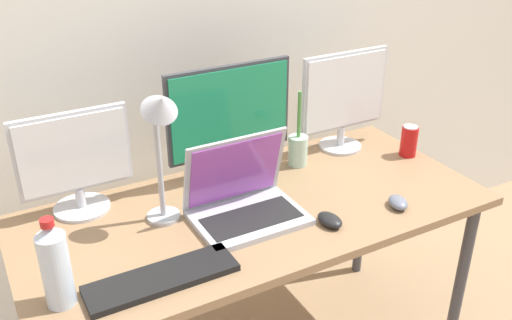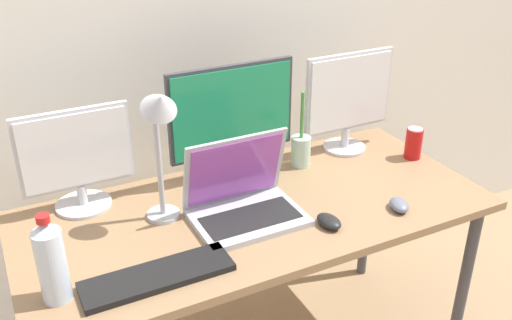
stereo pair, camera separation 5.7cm
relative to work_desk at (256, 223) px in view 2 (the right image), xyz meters
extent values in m
cube|color=silver|center=(0.00, 0.59, 0.63)|extent=(7.00, 0.08, 2.60)
cylinder|color=#424247|center=(0.73, -0.30, -0.32)|extent=(0.04, 0.04, 0.71)
cylinder|color=#424247|center=(-0.73, 0.30, -0.32)|extent=(0.04, 0.04, 0.71)
cylinder|color=#424247|center=(0.73, 0.30, -0.32)|extent=(0.04, 0.04, 0.71)
cube|color=#93704C|center=(0.00, 0.00, 0.05)|extent=(1.59, 0.72, 0.03)
cylinder|color=silver|center=(-0.52, 0.27, 0.07)|extent=(0.19, 0.19, 0.01)
cylinder|color=silver|center=(-0.52, 0.27, 0.11)|extent=(0.03, 0.03, 0.07)
cube|color=silver|center=(-0.52, 0.27, 0.28)|extent=(0.37, 0.02, 0.27)
cube|color=white|center=(-0.52, 0.26, 0.28)|extent=(0.34, 0.01, 0.25)
cylinder|color=#38383D|center=(0.03, 0.25, 0.07)|extent=(0.20, 0.20, 0.01)
cylinder|color=#38383D|center=(0.03, 0.25, 0.12)|extent=(0.03, 0.03, 0.08)
cube|color=#38383D|center=(0.03, 0.25, 0.33)|extent=(0.48, 0.02, 0.33)
cube|color=#1E8C59|center=(0.03, 0.24, 0.33)|extent=(0.45, 0.01, 0.31)
cylinder|color=silver|center=(0.53, 0.25, 0.07)|extent=(0.17, 0.17, 0.01)
cylinder|color=silver|center=(0.53, 0.25, 0.12)|extent=(0.03, 0.03, 0.08)
cube|color=silver|center=(0.53, 0.25, 0.31)|extent=(0.39, 0.02, 0.31)
cube|color=white|center=(0.53, 0.23, 0.31)|extent=(0.36, 0.01, 0.29)
cube|color=#B7B7BC|center=(-0.06, -0.06, 0.08)|extent=(0.36, 0.26, 0.02)
cube|color=black|center=(-0.06, -0.08, 0.09)|extent=(0.31, 0.14, 0.00)
cube|color=#B7B7BC|center=(-0.06, 0.04, 0.21)|extent=(0.36, 0.07, 0.25)
cube|color=#A54CB2|center=(-0.06, 0.03, 0.21)|extent=(0.32, 0.06, 0.23)
cube|color=black|center=(-0.42, -0.22, 0.08)|extent=(0.43, 0.13, 0.02)
ellipsoid|color=black|center=(0.16, -0.21, 0.08)|extent=(0.07, 0.10, 0.03)
ellipsoid|color=slate|center=(0.42, -0.23, 0.08)|extent=(0.09, 0.11, 0.04)
cylinder|color=silver|center=(-0.68, -0.17, 0.17)|extent=(0.08, 0.08, 0.21)
cone|color=silver|center=(-0.68, -0.17, 0.29)|extent=(0.07, 0.07, 0.03)
cylinder|color=red|center=(-0.68, -0.17, 0.32)|extent=(0.03, 0.03, 0.02)
cylinder|color=red|center=(0.73, 0.06, 0.13)|extent=(0.07, 0.07, 0.12)
cylinder|color=silver|center=(0.73, 0.06, 0.19)|extent=(0.06, 0.06, 0.00)
cylinder|color=#B2D1B7|center=(0.30, 0.20, 0.12)|extent=(0.08, 0.08, 0.12)
cylinder|color=#519342|center=(0.30, 0.20, 0.27)|extent=(0.01, 0.01, 0.18)
cylinder|color=#B7B7BC|center=(-0.30, 0.09, 0.07)|extent=(0.11, 0.11, 0.01)
cylinder|color=#B7B7BC|center=(-0.30, 0.09, 0.27)|extent=(0.02, 0.02, 0.38)
cone|color=#B7B7BC|center=(-0.30, 0.03, 0.49)|extent=(0.11, 0.12, 0.11)
camera|label=1|loc=(-0.80, -1.45, 1.08)|focal=40.00mm
camera|label=2|loc=(-0.75, -1.48, 1.08)|focal=40.00mm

